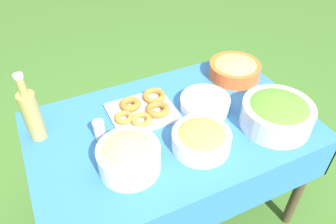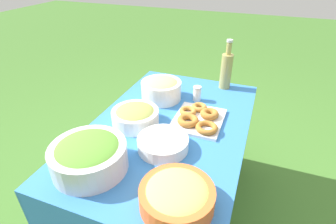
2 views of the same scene
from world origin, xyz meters
name	(u,v)px [view 2 (image 2 of 2)]	position (x,y,z in m)	size (l,w,h in m)	color
ground_plane	(169,211)	(0.00, 0.00, 0.00)	(14.00, 14.00, 0.00)	#3D6B28
picnic_table	(169,139)	(0.00, 0.00, 0.60)	(1.28, 0.80, 0.70)	#2D6BB2
salad_bowl	(89,155)	(0.42, -0.20, 0.77)	(0.32, 0.32, 0.14)	silver
pasta_bowl	(161,88)	(-0.26, -0.15, 0.77)	(0.25, 0.25, 0.13)	white
donut_platter	(198,118)	(-0.08, 0.14, 0.72)	(0.32, 0.28, 0.05)	silver
plate_stack	(163,143)	(0.20, 0.04, 0.73)	(0.24, 0.24, 0.06)	white
olive_oil_bottle	(226,70)	(-0.56, 0.19, 0.83)	(0.07, 0.07, 0.33)	#998E4C
fruit_bowl	(177,195)	(0.48, 0.21, 0.75)	(0.27, 0.27, 0.10)	#E05B28
olive_bowl	(135,115)	(0.05, -0.17, 0.75)	(0.25, 0.25, 0.10)	white
salt_shaker	(197,93)	(-0.32, 0.06, 0.75)	(0.05, 0.05, 0.09)	white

